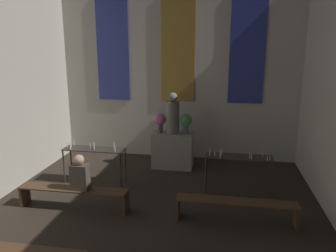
% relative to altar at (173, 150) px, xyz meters
% --- Properties ---
extents(wall_back, '(7.30, 0.16, 5.49)m').
position_rel_altar_xyz_m(wall_back, '(0.00, 0.98, 2.28)').
color(wall_back, beige).
rests_on(wall_back, ground_plane).
extents(altar, '(1.13, 0.66, 0.99)m').
position_rel_altar_xyz_m(altar, '(0.00, 0.00, 0.00)').
color(altar, gray).
rests_on(altar, ground_plane).
extents(statue, '(0.36, 0.36, 1.15)m').
position_rel_altar_xyz_m(statue, '(0.00, 0.00, 1.01)').
color(statue, slate).
rests_on(statue, altar).
extents(flower_vase_left, '(0.34, 0.34, 0.56)m').
position_rel_altar_xyz_m(flower_vase_left, '(-0.36, 0.00, 0.85)').
color(flower_vase_left, '#4C5666').
rests_on(flower_vase_left, altar).
extents(flower_vase_right, '(0.34, 0.34, 0.56)m').
position_rel_altar_xyz_m(flower_vase_right, '(0.36, 0.00, 0.85)').
color(flower_vase_right, '#4C5666').
rests_on(flower_vase_right, altar).
extents(candle_rack_left, '(1.54, 0.46, 1.09)m').
position_rel_altar_xyz_m(candle_rack_left, '(-1.77, -1.41, 0.28)').
color(candle_rack_left, '#332D28').
rests_on(candle_rack_left, ground_plane).
extents(candle_rack_right, '(1.54, 0.46, 1.07)m').
position_rel_altar_xyz_m(candle_rack_right, '(1.76, -1.41, 0.28)').
color(candle_rack_right, '#332D28').
rests_on(candle_rack_right, ground_plane).
extents(pew_back_left, '(2.34, 0.36, 0.46)m').
position_rel_altar_xyz_m(pew_back_left, '(-1.68, -2.82, -0.15)').
color(pew_back_left, '#4C331E').
rests_on(pew_back_left, ground_plane).
extents(pew_back_right, '(2.34, 0.36, 0.46)m').
position_rel_altar_xyz_m(pew_back_right, '(1.68, -2.82, -0.15)').
color(pew_back_right, '#4C331E').
rests_on(pew_back_right, ground_plane).
extents(person_seated, '(0.36, 0.24, 0.75)m').
position_rel_altar_xyz_m(person_seated, '(-1.51, -2.82, 0.30)').
color(person_seated, '#4C4238').
rests_on(person_seated, pew_back_left).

